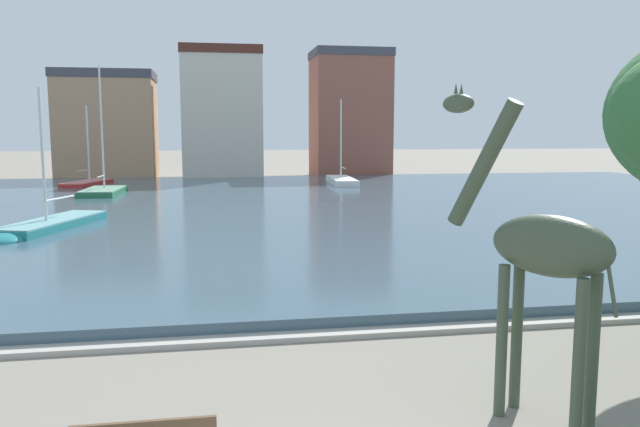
% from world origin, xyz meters
% --- Properties ---
extents(harbor_water, '(79.12, 45.51, 0.37)m').
position_xyz_m(harbor_water, '(0.00, 30.28, 0.19)').
color(harbor_water, '#3D5666').
rests_on(harbor_water, ground).
extents(quay_edge_coping, '(79.12, 0.50, 0.12)m').
position_xyz_m(quay_edge_coping, '(0.00, 7.28, 0.06)').
color(quay_edge_coping, '#ADA89E').
rests_on(quay_edge_coping, ground).
extents(giraffe_statue, '(2.06, 2.74, 5.31)m').
position_xyz_m(giraffe_statue, '(3.90, 2.82, 2.71)').
color(giraffe_statue, '#3D4C38').
rests_on(giraffe_statue, ground).
extents(sailboat_red, '(3.38, 6.79, 6.54)m').
position_xyz_m(sailboat_red, '(-10.57, 45.88, 0.37)').
color(sailboat_red, red).
rests_on(sailboat_red, ground).
extents(sailboat_teal, '(3.86, 7.46, 6.34)m').
position_xyz_m(sailboat_teal, '(-8.06, 21.79, 0.40)').
color(sailboat_teal, teal).
rests_on(sailboat_teal, ground).
extents(sailboat_green, '(2.52, 6.30, 8.83)m').
position_xyz_m(sailboat_green, '(-8.22, 38.10, 0.42)').
color(sailboat_green, '#236B42').
rests_on(sailboat_green, ground).
extents(sailboat_white, '(2.20, 8.11, 7.06)m').
position_xyz_m(sailboat_white, '(9.24, 43.79, 0.45)').
color(sailboat_white, white).
rests_on(sailboat_white, ground).
extents(townhouse_tall_gabled, '(8.96, 6.47, 10.11)m').
position_xyz_m(townhouse_tall_gabled, '(-10.70, 56.07, 5.07)').
color(townhouse_tall_gabled, tan).
rests_on(townhouse_tall_gabled, ground).
extents(townhouse_wide_warehouse, '(7.45, 7.45, 12.27)m').
position_xyz_m(townhouse_wide_warehouse, '(-0.02, 55.05, 6.15)').
color(townhouse_wide_warehouse, beige).
rests_on(townhouse_wide_warehouse, ground).
extents(townhouse_end_terrace, '(7.60, 6.23, 12.57)m').
position_xyz_m(townhouse_end_terrace, '(12.77, 56.40, 6.30)').
color(townhouse_end_terrace, '#8E5142').
rests_on(townhouse_end_terrace, ground).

